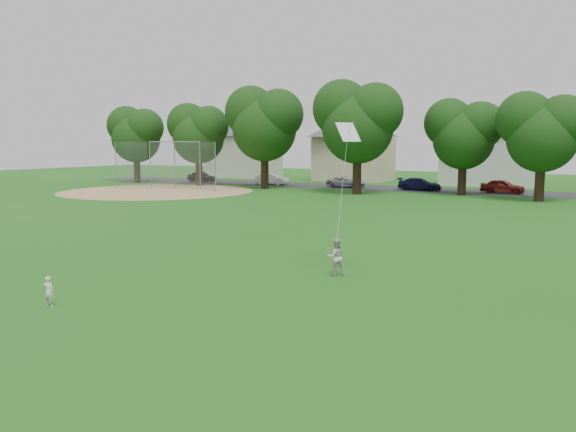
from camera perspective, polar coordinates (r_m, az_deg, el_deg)
The scene contains 10 objects.
ground at distance 16.39m, azimuth -10.71°, elevation -8.28°, with size 160.00×160.00×0.00m, color #1C5A14.
street at distance 55.24m, azimuth 18.20°, elevation 2.37°, with size 90.00×7.00×0.01m, color #2D2D30.
dirt_infield at distance 54.17m, azimuth -13.13°, elevation 2.46°, with size 18.00×18.00×0.02m, color #9E7F51.
toddler at distance 16.58m, azimuth -23.13°, elevation -7.06°, with size 0.31×0.20×0.84m, color silver.
older_boy at distance 18.86m, azimuth 4.88°, elevation -4.16°, with size 0.61×0.48×1.26m, color beige.
kite at distance 18.65m, azimuth 5.50°, elevation 2.56°, with size 0.96×1.01×4.19m.
baseball_backstop at distance 56.65m, azimuth -11.70°, elevation 5.05°, with size 10.44×3.55×4.65m.
tree_row at distance 48.40m, azimuth 17.84°, elevation 9.29°, with size 80.33×9.48×11.30m.
parked_cars at distance 53.90m, azimuth 19.98°, elevation 2.84°, with size 64.67×2.08×1.29m.
house_row at distance 64.74m, azimuth 21.17°, elevation 7.51°, with size 76.66×13.93×10.43m.
Camera 1 is at (10.12, -12.13, 4.35)m, focal length 35.00 mm.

